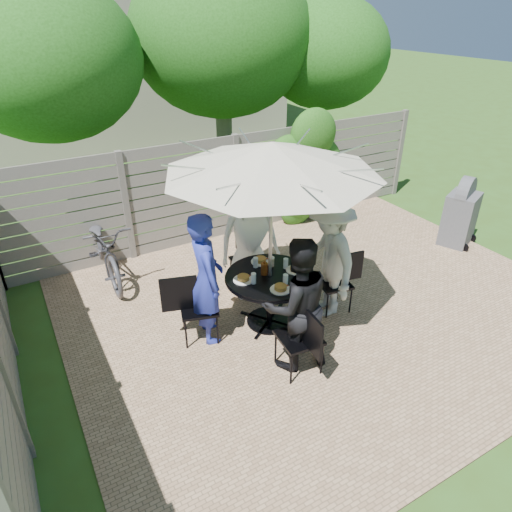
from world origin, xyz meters
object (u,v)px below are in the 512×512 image
coffee_cup (271,262)px  umbrella (272,158)px  glass_right (286,263)px  syrup_jug (264,269)px  bicycle (104,248)px  chair_right (334,293)px  bbq_grill (461,214)px  chair_back (247,271)px  plate_front (281,288)px  patio_table (270,290)px  person_back (249,238)px  glass_front (285,279)px  chair_left (199,320)px  plate_right (296,269)px  person_front (296,306)px  glass_left (254,278)px  person_right (329,258)px  plate_back (261,261)px  glass_back (256,262)px  person_left (207,279)px  plate_left (243,279)px  chair_front (299,351)px

coffee_cup → umbrella: bearing=-124.8°
glass_right → syrup_jug: size_ratio=0.88×
coffee_cup → bicycle: bearing=129.6°
chair_right → bbq_grill: size_ratio=0.69×
chair_back → plate_front: bearing=-4.0°
patio_table → person_back: 0.91m
glass_front → chair_back: bearing=84.5°
chair_left → plate_right: 1.41m
chair_back → person_front: (-0.32, -1.77, 0.56)m
person_front → glass_left: size_ratio=11.94×
patio_table → person_right: size_ratio=0.78×
glass_front → person_right: bearing=9.3°
bbq_grill → umbrella: bearing=161.9°
plate_back → plate_front: (-0.13, -0.71, 0.00)m
glass_back → coffee_cup: glass_back is taller
plate_right → chair_right: bearing=-10.4°
coffee_cup → plate_front: bearing=-110.2°
glass_right → chair_back: bearing=96.5°
glass_front → bicycle: size_ratio=0.07×
chair_back → coffee_cup: 0.93m
person_back → person_right: size_ratio=1.04×
person_right → glass_left: (-1.09, 0.09, -0.03)m
glass_right → person_left: bearing=175.1°
glass_back → patio_table: bearing=-78.4°
chair_back → patio_table: bearing=-4.0°
patio_table → plate_front: 0.44m
plate_front → plate_back: bearing=79.6°
glass_left → bicycle: size_ratio=0.07×
bbq_grill → person_back: bearing=150.3°
coffee_cup → plate_right: bearing=-50.6°
chair_right → plate_left: bearing=-0.0°
chair_back → bbq_grill: 4.00m
person_front → plate_left: bearing=-66.6°
umbrella → chair_back: umbrella is taller
glass_back → bbq_grill: 4.18m
chair_right → bicycle: 3.55m
plate_back → glass_back: size_ratio=1.86×
plate_front → bicycle: 3.07m
chair_front → plate_right: bearing=-25.2°
glass_left → syrup_jug: size_ratio=0.88×
chair_right → plate_left: 1.42m
bicycle → person_back: bearing=-39.6°
chair_back → chair_left: 1.36m
plate_back → glass_back: (-0.12, -0.08, 0.05)m
chair_right → coffee_cup: (-0.81, 0.37, 0.55)m
chair_left → syrup_jug: chair_left is taller
person_back → glass_left: 0.97m
chair_front → chair_right: bearing=-49.8°
umbrella → plate_back: umbrella is taller
person_left → glass_back: person_left is taller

